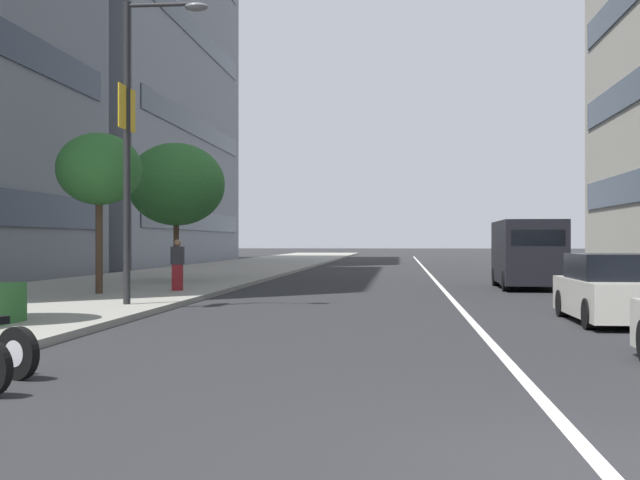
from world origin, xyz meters
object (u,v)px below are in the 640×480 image
(delivery_van_ahead, at_px, (527,252))
(street_tree_by_lamp_post, at_px, (99,170))
(car_lead_in_lane, at_px, (615,290))
(street_tree_near_plaza_corner, at_px, (176,185))
(street_lamp_with_banners, at_px, (139,119))
(pedestrian_on_plaza, at_px, (177,265))

(delivery_van_ahead, height_order, street_tree_by_lamp_post, street_tree_by_lamp_post)
(car_lead_in_lane, distance_m, street_tree_by_lamp_post, 15.51)
(street_tree_near_plaza_corner, bearing_deg, street_lamp_with_banners, -169.04)
(delivery_van_ahead, relative_size, pedestrian_on_plaza, 3.25)
(street_lamp_with_banners, xyz_separation_m, street_tree_by_lamp_post, (4.15, 2.60, -0.89))
(delivery_van_ahead, xyz_separation_m, street_tree_by_lamp_post, (-6.53, 13.89, 2.61))
(street_tree_by_lamp_post, distance_m, pedestrian_on_plaza, 3.95)
(street_tree_near_plaza_corner, bearing_deg, pedestrian_on_plaza, -164.14)
(street_lamp_with_banners, height_order, street_tree_near_plaza_corner, street_lamp_with_banners)
(car_lead_in_lane, relative_size, delivery_van_ahead, 0.79)
(street_tree_by_lamp_post, xyz_separation_m, pedestrian_on_plaza, (1.68, -2.00, -2.96))
(car_lead_in_lane, bearing_deg, street_lamp_with_banners, 79.16)
(car_lead_in_lane, xyz_separation_m, delivery_van_ahead, (12.86, -0.10, 0.65))
(car_lead_in_lane, height_order, street_tree_by_lamp_post, street_tree_by_lamp_post)
(delivery_van_ahead, distance_m, pedestrian_on_plaza, 12.85)
(street_lamp_with_banners, relative_size, pedestrian_on_plaza, 4.64)
(street_tree_near_plaza_corner, relative_size, pedestrian_on_plaza, 3.32)
(delivery_van_ahead, distance_m, street_lamp_with_banners, 15.93)
(pedestrian_on_plaza, bearing_deg, delivery_van_ahead, -68.35)
(pedestrian_on_plaza, bearing_deg, street_tree_near_plaza_corner, 15.28)
(delivery_van_ahead, bearing_deg, street_lamp_with_banners, 134.44)
(delivery_van_ahead, height_order, street_lamp_with_banners, street_lamp_with_banners)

